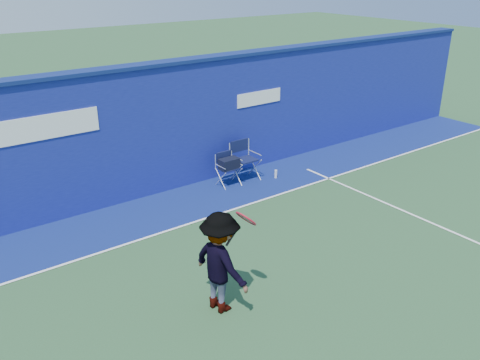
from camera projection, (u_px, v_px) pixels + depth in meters
ground at (274, 304)px, 8.23m from camera, size 80.00×80.00×0.00m
stadium_wall at (128, 134)px, 11.48m from camera, size 24.00×0.50×3.08m
out_of_bounds_strip at (156, 213)px, 11.27m from camera, size 24.00×1.80×0.01m
court_lines at (252, 286)px, 8.67m from camera, size 24.00×12.00×0.01m
directors_chair_left at (228, 172)px, 12.57m from camera, size 0.49×0.45×0.83m
directors_chair_right at (245, 168)px, 12.90m from camera, size 0.60×0.54×1.00m
water_bottle at (276, 174)px, 13.07m from camera, size 0.07×0.07×0.22m
tennis_player at (221, 262)px, 7.83m from camera, size 0.94×1.16×1.68m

